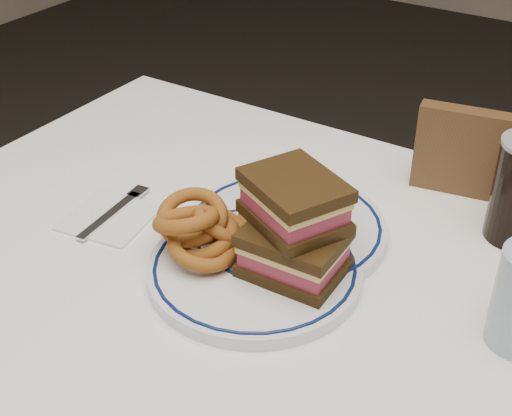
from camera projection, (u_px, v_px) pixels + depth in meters
The scene contains 8 objects.
dining_table at pixel (304, 358), 0.94m from camera, with size 1.27×0.87×0.75m.
main_plate at pixel (255, 269), 0.92m from camera, with size 0.28×0.28×0.02m.
reuben_sandwich at pixel (294, 227), 0.87m from camera, with size 0.15×0.14×0.13m.
onion_rings_main at pixel (201, 229), 0.93m from camera, with size 0.13×0.14×0.10m.
ketchup_ramekin at pixel (280, 216), 0.97m from camera, with size 0.06×0.06×0.04m.
far_plate at pixel (285, 228), 0.99m from camera, with size 0.28×0.28×0.02m.
onion_rings_far at pixel (285, 209), 0.98m from camera, with size 0.13×0.11×0.07m.
napkin_fork at pixel (111, 216), 1.03m from camera, with size 0.13×0.16×0.01m.
Camera 1 is at (0.32, -0.61, 1.33)m, focal length 50.00 mm.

